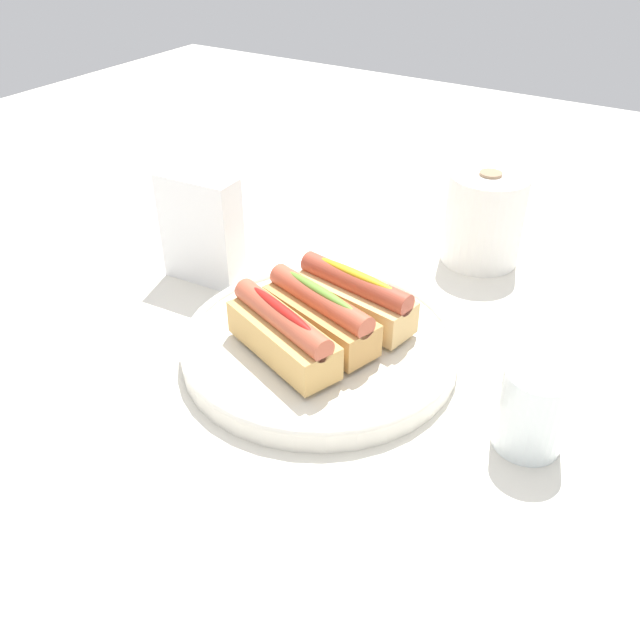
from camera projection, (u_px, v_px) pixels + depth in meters
The scene contains 8 objects.
ground_plane at pixel (297, 350), 0.79m from camera, with size 2.40×2.40×0.00m, color silver.
serving_bowl at pixel (320, 344), 0.77m from camera, with size 0.32×0.32×0.03m.
hotdog_front at pixel (282, 333), 0.72m from camera, with size 0.16×0.10×0.06m.
hotdog_back at pixel (320, 314), 0.75m from camera, with size 0.16×0.09×0.06m.
hotdog_side at pixel (355, 297), 0.78m from camera, with size 0.16×0.08×0.06m.
water_glass at pixel (532, 412), 0.64m from camera, with size 0.07×0.07×0.09m.
paper_towel_roll at pixel (484, 219), 0.94m from camera, with size 0.11×0.11×0.13m.
napkin_box at pixel (201, 229), 0.89m from camera, with size 0.11×0.04×0.15m, color white.
Camera 1 is at (0.36, -0.52, 0.48)m, focal length 37.26 mm.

